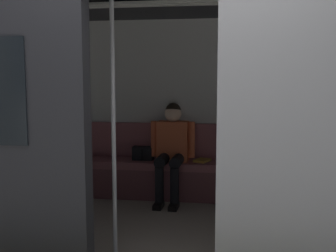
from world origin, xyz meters
TOP-DOWN VIEW (x-y plane):
  - train_car at (0.06, -1.13)m, footprint 6.40×2.62m
  - bench_seat at (0.00, -2.10)m, footprint 3.21×0.44m
  - person_seated at (0.12, -2.05)m, footprint 0.55×0.69m
  - handbag at (0.50, -2.16)m, footprint 0.26×0.15m
  - book at (-0.25, -2.15)m, footprint 0.22×0.26m
  - grab_pole_door at (0.39, -0.44)m, footprint 0.04×0.04m

SIDE VIEW (x-z plane):
  - bench_seat at x=0.00m, z-range 0.13..0.60m
  - book at x=-0.25m, z-range 0.47..0.50m
  - handbag at x=0.50m, z-range 0.47..0.64m
  - person_seated at x=0.12m, z-range 0.09..1.29m
  - grab_pole_door at x=0.39m, z-range 0.00..2.23m
  - train_car at x=0.06m, z-range 0.36..2.73m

